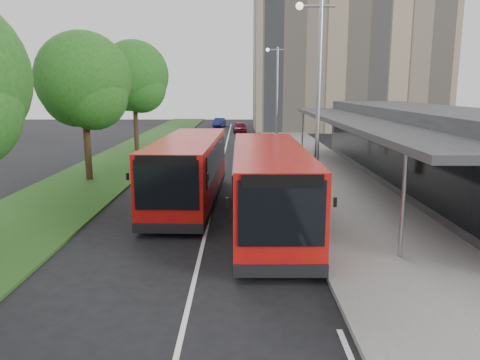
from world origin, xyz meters
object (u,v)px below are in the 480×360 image
object	(u,v)px
tree_far	(134,80)
car_near	(240,127)
litter_bin	(309,165)
lamp_post_far	(276,92)
tree_mid	(84,85)
bus_main	(269,187)
car_far	(219,122)
lamp_post_near	(316,96)
bus_second	(189,170)
bollard	(285,146)

from	to	relation	value
tree_far	car_near	distance (m)	18.54
litter_bin	car_near	distance (m)	26.49
tree_far	lamp_post_far	xyz separation A→B (m)	(11.13, 0.95, -0.88)
tree_mid	bus_main	xyz separation A→B (m)	(9.27, -8.63, -3.62)
litter_bin	car_far	size ratio (longest dim) A/B	0.26
tree_far	lamp_post_near	size ratio (longest dim) A/B	1.08
tree_far	bus_second	xyz separation A→B (m)	(6.00, -17.03, -4.12)
tree_far	bus_second	world-z (taller)	tree_far
bus_main	car_near	bearing A→B (deg)	91.61
bus_second	bollard	world-z (taller)	bus_second
tree_far	car_near	bearing A→B (deg)	62.55
litter_bin	bollard	bearing A→B (deg)	94.17
tree_mid	lamp_post_near	world-z (taller)	lamp_post_near
bus_main	litter_bin	xyz separation A→B (m)	(2.99, 10.29, -0.91)
car_far	bollard	bearing A→B (deg)	-69.10
bus_second	lamp_post_far	bearing A→B (deg)	76.31
bus_main	litter_bin	bearing A→B (deg)	73.79
bus_main	bus_second	xyz separation A→B (m)	(-3.26, 3.60, -0.03)
tree_mid	lamp_post_far	distance (m)	17.08
lamp_post_near	lamp_post_far	distance (m)	20.00
lamp_post_near	car_near	xyz separation A→B (m)	(-2.90, 34.90, -4.10)
lamp_post_far	car_near	bearing A→B (deg)	101.01
tree_mid	bus_second	world-z (taller)	tree_mid
tree_mid	car_near	size ratio (longest dim) A/B	2.20
bus_second	car_near	size ratio (longest dim) A/B	2.83
bus_second	bollard	size ratio (longest dim) A/B	9.78
bollard	car_near	world-z (taller)	car_near
lamp_post_far	bus_second	size ratio (longest dim) A/B	0.78
car_near	car_far	xyz separation A→B (m)	(-2.68, 8.47, -0.05)
lamp_post_near	car_near	bearing A→B (deg)	94.75
litter_bin	lamp_post_near	bearing A→B (deg)	-97.38
tree_far	bollard	distance (m)	12.83
tree_far	lamp_post_near	world-z (taller)	tree_far
lamp_post_far	car_far	distance (m)	24.38
tree_mid	lamp_post_far	world-z (taller)	lamp_post_far
bollard	car_far	distance (m)	27.13
lamp_post_far	bus_main	size ratio (longest dim) A/B	0.77
lamp_post_near	car_near	distance (m)	35.26
lamp_post_near	bollard	bearing A→B (deg)	88.21
tree_far	car_far	xyz separation A→B (m)	(5.55, 24.32, -5.03)
litter_bin	tree_mid	bearing A→B (deg)	-172.27
tree_mid	lamp_post_near	bearing A→B (deg)	-32.36
lamp_post_near	litter_bin	xyz separation A→B (m)	(1.13, 8.72, -4.12)
tree_mid	tree_far	bearing A→B (deg)	90.00
tree_mid	car_near	world-z (taller)	tree_mid
bus_main	car_far	size ratio (longest dim) A/B	3.01
lamp_post_near	litter_bin	distance (m)	9.71
bus_main	car_far	bearing A→B (deg)	94.71
litter_bin	car_near	xyz separation A→B (m)	(-4.03, 26.18, 0.02)
litter_bin	car_far	xyz separation A→B (m)	(-6.71, 34.65, -0.03)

